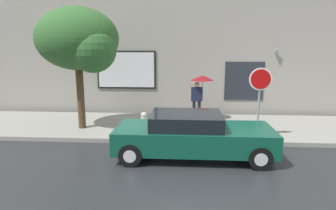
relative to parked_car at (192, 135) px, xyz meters
The scene contains 8 objects.
ground_plane 0.68m from the parked_car, 150.24° to the left, with size 60.00×60.00×0.00m, color #282B2D.
sidewalk 3.12m from the parked_car, 91.92° to the left, with size 20.00×4.00×0.15m, color gray.
building_facade 6.23m from the parked_car, 91.22° to the left, with size 20.00×0.67×7.00m.
parked_car is the anchor object (origin of this frame).
fire_hydrant 2.34m from the parked_car, 136.16° to the left, with size 0.30×0.44×0.83m.
pedestrian_with_umbrella 4.08m from the parked_car, 84.21° to the left, with size 0.99×0.99×1.94m.
street_tree 5.46m from the parked_car, 150.72° to the left, with size 3.07×2.61×4.55m.
stop_sign 2.97m from the parked_car, 33.68° to the left, with size 0.76×0.10×2.42m.
Camera 1 is at (-0.09, -8.14, 3.17)m, focal length 30.27 mm.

